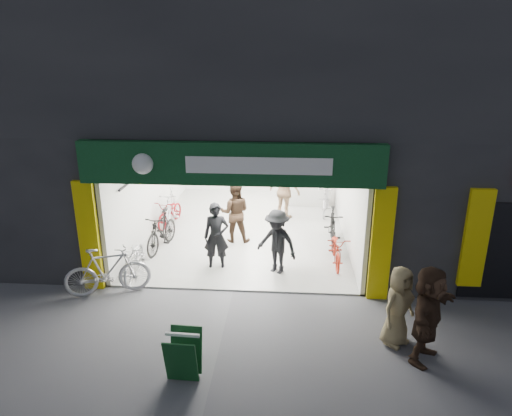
# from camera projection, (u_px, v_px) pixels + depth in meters

# --- Properties ---
(ground) EXTENTS (60.00, 60.00, 0.00)m
(ground) POSITION_uv_depth(u_px,v_px,m) (233.00, 291.00, 10.54)
(ground) COLOR #56565B
(ground) RESTS_ON ground
(building) EXTENTS (17.00, 10.27, 8.00)m
(building) POSITION_uv_depth(u_px,v_px,m) (280.00, 85.00, 13.79)
(building) COLOR #232326
(building) RESTS_ON ground
(bike_left_front) EXTENTS (0.78, 1.81, 0.93)m
(bike_left_front) POSITION_uv_depth(u_px,v_px,m) (134.00, 259.00, 11.13)
(bike_left_front) COLOR #B8B8BD
(bike_left_front) RESTS_ON ground
(bike_left_midfront) EXTENTS (0.81, 1.89, 1.10)m
(bike_left_midfront) POSITION_uv_depth(u_px,v_px,m) (161.00, 231.00, 12.60)
(bike_left_midfront) COLOR black
(bike_left_midfront) RESTS_ON ground
(bike_left_midback) EXTENTS (0.87, 1.75, 0.88)m
(bike_left_midback) POSITION_uv_depth(u_px,v_px,m) (170.00, 212.00, 14.44)
(bike_left_midback) COLOR maroon
(bike_left_midback) RESTS_ON ground
(bike_left_back) EXTENTS (0.73, 1.94, 1.14)m
(bike_left_back) POSITION_uv_depth(u_px,v_px,m) (171.00, 207.00, 14.51)
(bike_left_back) COLOR #B8B8BD
(bike_left_back) RESTS_ON ground
(bike_right_front) EXTENTS (0.59, 1.78, 1.05)m
(bike_right_front) POSITION_uv_depth(u_px,v_px,m) (332.00, 227.00, 12.95)
(bike_right_front) COLOR black
(bike_right_front) RESTS_ON ground
(bike_right_mid) EXTENTS (0.57, 1.62, 0.85)m
(bike_right_mid) POSITION_uv_depth(u_px,v_px,m) (336.00, 249.00, 11.78)
(bike_right_mid) COLOR maroon
(bike_right_mid) RESTS_ON ground
(bike_right_back) EXTENTS (0.76, 1.81, 1.06)m
(bike_right_back) POSITION_uv_depth(u_px,v_px,m) (326.00, 199.00, 15.45)
(bike_right_back) COLOR #ACACB0
(bike_right_back) RESTS_ON ground
(parked_bike) EXTENTS (1.97, 1.15, 1.14)m
(parked_bike) POSITION_uv_depth(u_px,v_px,m) (108.00, 271.00, 10.26)
(parked_bike) COLOR #AEADB2
(parked_bike) RESTS_ON ground
(customer_a) EXTENTS (0.68, 0.49, 1.73)m
(customer_a) POSITION_uv_depth(u_px,v_px,m) (216.00, 236.00, 11.41)
(customer_a) COLOR black
(customer_a) RESTS_ON ground
(customer_b) EXTENTS (0.90, 0.71, 1.80)m
(customer_b) POSITION_uv_depth(u_px,v_px,m) (235.00, 212.00, 13.03)
(customer_b) COLOR #322216
(customer_b) RESTS_ON ground
(customer_c) EXTENTS (1.24, 1.08, 1.67)m
(customer_c) POSITION_uv_depth(u_px,v_px,m) (277.00, 242.00, 11.14)
(customer_c) COLOR black
(customer_c) RESTS_ON ground
(customer_d) EXTENTS (1.20, 0.98, 1.91)m
(customer_d) POSITION_uv_depth(u_px,v_px,m) (285.00, 191.00, 14.82)
(customer_d) COLOR #997859
(customer_d) RESTS_ON ground
(pedestrian_near) EXTENTS (0.90, 0.88, 1.57)m
(pedestrian_near) POSITION_uv_depth(u_px,v_px,m) (398.00, 306.00, 8.43)
(pedestrian_near) COLOR #918054
(pedestrian_near) RESTS_ON ground
(pedestrian_far) EXTENTS (1.35, 1.71, 1.82)m
(pedestrian_far) POSITION_uv_depth(u_px,v_px,m) (428.00, 315.00, 7.93)
(pedestrian_far) COLOR #362418
(pedestrian_far) RESTS_ON ground
(sandwich_board) EXTENTS (0.57, 0.58, 0.84)m
(sandwich_board) POSITION_uv_depth(u_px,v_px,m) (184.00, 355.00, 7.59)
(sandwich_board) COLOR #0E3A18
(sandwich_board) RESTS_ON ground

